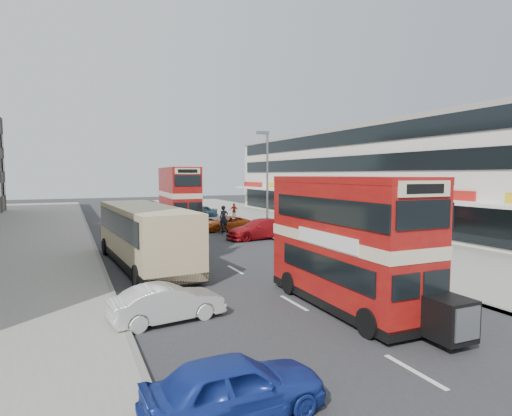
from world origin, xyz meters
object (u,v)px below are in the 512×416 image
bus_main (347,242)px  bus_second (179,196)px  car_right_b (226,224)px  street_lamp (266,175)px  car_right_a (259,229)px  coach (144,233)px  car_left_near (235,386)px  pedestrian_far (234,211)px  car_right_c (198,212)px  pedestrian_near (305,226)px  cyclist (224,225)px  car_left_front (168,303)px

bus_main → bus_second: 27.42m
bus_main → car_right_b: (3.20, 21.32, -1.80)m
street_lamp → car_right_a: 4.36m
coach → car_left_near: (-0.70, -14.82, -1.10)m
car_left_near → bus_second: bearing=-13.8°
car_right_b → pedestrian_far: 9.28m
car_right_c → bus_main: bearing=-4.4°
street_lamp → pedestrian_near: street_lamp is taller
car_right_b → car_right_c: (0.74, 10.97, 0.09)m
car_left_near → pedestrian_far: 36.96m
pedestrian_far → coach: bearing=-110.6°
coach → pedestrian_near: coach is taller
street_lamp → car_right_b: bearing=114.1°
pedestrian_near → bus_second: bearing=-65.1°
cyclist → pedestrian_far: bearing=65.1°
coach → cyclist: size_ratio=4.82×
car_right_c → car_right_a: bearing=2.4°
pedestrian_far → car_left_front: bearing=-103.0°
pedestrian_near → car_right_a: bearing=-34.5°
bus_second → pedestrian_near: size_ratio=5.37×
street_lamp → pedestrian_near: size_ratio=4.49×
coach → car_left_front: bearing=-98.9°
car_left_front → pedestrian_far: size_ratio=2.38×
car_right_b → pedestrian_far: (3.95, 8.39, 0.32)m
bus_second → pedestrian_far: bearing=-157.5°
street_lamp → coach: 13.09m
car_left_front → cyclist: size_ratio=1.60×
bus_main → pedestrian_far: 30.59m
bus_main → car_right_b: bearing=-97.7°
car_left_near → car_right_c: car_right_c is taller
car_right_a → street_lamp: bearing=130.4°
street_lamp → car_right_b: (-1.84, 4.10, -4.17)m
bus_main → car_left_near: size_ratio=2.25×
bus_main → car_left_front: bus_main is taller
car_left_near → cyclist: size_ratio=1.59×
car_left_front → bus_second: bearing=-22.5°
car_left_near → coach: bearing=-4.5°
street_lamp → car_left_near: 25.03m
car_right_c → car_left_near: bearing=-12.7°
bus_main → car_right_b: bus_main is taller
car_left_near → car_right_b: bearing=-21.6°
bus_main → car_right_c: bus_main is taller
street_lamp → bus_second: 11.27m
bus_main → pedestrian_near: bus_main is taller
bus_second → car_right_b: (2.56, -6.09, -2.17)m
pedestrian_near → cyclist: bearing=-48.1°
pedestrian_near → coach: bearing=18.9°
bus_second → car_right_c: (3.30, 4.88, -2.08)m
street_lamp → car_right_b: size_ratio=1.84×
street_lamp → pedestrian_far: bearing=80.4°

